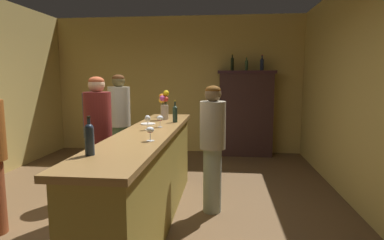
{
  "coord_description": "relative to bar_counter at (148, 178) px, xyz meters",
  "views": [
    {
      "loc": [
        1.05,
        -3.37,
        1.61
      ],
      "look_at": [
        0.68,
        0.16,
        1.14
      ],
      "focal_mm": 29.61,
      "sensor_mm": 36.0,
      "label": 1
    }
  ],
  "objects": [
    {
      "name": "wine_glass_mid",
      "position": [
        0.15,
        -0.51,
        0.61
      ],
      "size": [
        0.07,
        0.07,
        0.13
      ],
      "color": "white",
      "rests_on": "bar_counter"
    },
    {
      "name": "bar_counter",
      "position": [
        0.0,
        0.0,
        0.0
      ],
      "size": [
        0.56,
        3.17,
        1.04
      ],
      "color": "olive",
      "rests_on": "ground"
    },
    {
      "name": "wine_bottle_pinot",
      "position": [
        -0.17,
        -1.07,
        0.65
      ],
      "size": [
        0.07,
        0.07,
        0.29
      ],
      "color": "#222D3C",
      "rests_on": "bar_counter"
    },
    {
      "name": "flower_arrangement",
      "position": [
        -0.01,
        0.97,
        0.73
      ],
      "size": [
        0.14,
        0.15,
        0.4
      ],
      "color": "tan",
      "rests_on": "bar_counter"
    },
    {
      "name": "wine_glass_front",
      "position": [
        -0.02,
        0.09,
        0.63
      ],
      "size": [
        0.06,
        0.06,
        0.16
      ],
      "color": "white",
      "rests_on": "bar_counter"
    },
    {
      "name": "patron_in_grey",
      "position": [
        -0.9,
        0.84,
        0.34
      ],
      "size": [
        0.38,
        0.38,
        1.59
      ],
      "rotation": [
        0.0,
        0.0,
        -0.83
      ],
      "color": "gray",
      "rests_on": "ground"
    },
    {
      "name": "wine_bottle_merlot",
      "position": [
        -0.07,
        1.3,
        0.66
      ],
      "size": [
        0.08,
        0.08,
        0.31
      ],
      "color": "#432918",
      "rests_on": "bar_counter"
    },
    {
      "name": "cheese_plate",
      "position": [
        -0.11,
        0.5,
        0.52
      ],
      "size": [
        0.18,
        0.18,
        0.01
      ],
      "primitive_type": "cylinder",
      "color": "white",
      "rests_on": "bar_counter"
    },
    {
      "name": "patron_near_entrance",
      "position": [
        -0.65,
        0.26,
        0.38
      ],
      "size": [
        0.31,
        0.31,
        1.62
      ],
      "rotation": [
        0.0,
        0.0,
        -0.33
      ],
      "color": "#A9AB93",
      "rests_on": "ground"
    },
    {
      "name": "floor",
      "position": [
        -0.23,
        0.11,
        -0.53
      ],
      "size": [
        8.94,
        8.94,
        0.0
      ],
      "primitive_type": "plane",
      "color": "brown",
      "rests_on": "ground"
    },
    {
      "name": "display_bottle_center",
      "position": [
        1.55,
        3.31,
        1.36
      ],
      "size": [
        0.08,
        0.08,
        0.32
      ],
      "color": "#1B243E",
      "rests_on": "display_cabinet"
    },
    {
      "name": "display_cabinet",
      "position": [
        1.24,
        3.31,
        0.38
      ],
      "size": [
        1.16,
        0.41,
        1.75
      ],
      "color": "#362020",
      "rests_on": "ground"
    },
    {
      "name": "wall_back",
      "position": [
        -0.23,
        3.61,
        0.93
      ],
      "size": [
        5.42,
        0.12,
        2.9
      ],
      "primitive_type": "cube",
      "color": "tan",
      "rests_on": "ground"
    },
    {
      "name": "display_bottle_left",
      "position": [
        0.95,
        3.31,
        1.37
      ],
      "size": [
        0.06,
        0.06,
        0.34
      ],
      "color": "black",
      "rests_on": "display_cabinet"
    },
    {
      "name": "wine_glass_rear",
      "position": [
        0.08,
        0.29,
        0.61
      ],
      "size": [
        0.08,
        0.08,
        0.14
      ],
      "color": "white",
      "rests_on": "bar_counter"
    },
    {
      "name": "wine_bottle_riesling",
      "position": [
        0.19,
        0.7,
        0.64
      ],
      "size": [
        0.06,
        0.06,
        0.28
      ],
      "color": "#1C3024",
      "rests_on": "bar_counter"
    },
    {
      "name": "display_bottle_midleft",
      "position": [
        1.24,
        3.31,
        1.35
      ],
      "size": [
        0.06,
        0.06,
        0.28
      ],
      "color": "#2E472C",
      "rests_on": "display_cabinet"
    },
    {
      "name": "bartender",
      "position": [
        0.68,
        0.41,
        0.32
      ],
      "size": [
        0.3,
        0.3,
        1.52
      ],
      "rotation": [
        0.0,
        0.0,
        3.31
      ],
      "color": "#8E9B92",
      "rests_on": "ground"
    },
    {
      "name": "patron_tall",
      "position": [
        -0.87,
        1.65,
        0.39
      ],
      "size": [
        0.35,
        0.35,
        1.66
      ],
      "rotation": [
        0.0,
        0.0,
        -1.46
      ],
      "color": "#4A6446",
      "rests_on": "ground"
    }
  ]
}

